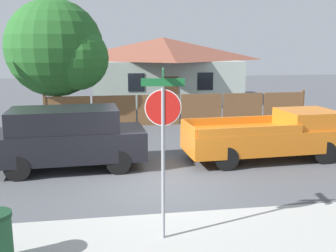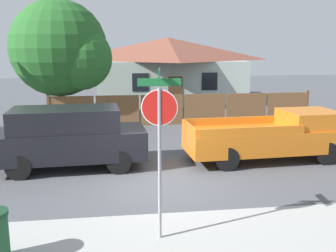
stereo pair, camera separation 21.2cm
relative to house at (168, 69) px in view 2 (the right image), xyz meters
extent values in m
plane|color=#4C4F54|center=(-2.51, -17.08, -2.30)|extent=(80.00, 80.00, 0.00)
cube|color=#A3A39E|center=(-2.51, -20.68, -2.30)|extent=(36.00, 3.20, 0.01)
cube|color=brown|center=(-5.79, -8.58, -1.55)|extent=(2.08, 0.06, 1.51)
cube|color=brown|center=(-3.62, -8.58, -1.55)|extent=(2.08, 0.06, 1.51)
cube|color=brown|center=(-1.46, -8.58, -1.55)|extent=(2.08, 0.06, 1.51)
cube|color=brown|center=(0.71, -8.58, -1.55)|extent=(2.08, 0.06, 1.51)
cube|color=brown|center=(2.88, -8.58, -1.55)|extent=(2.08, 0.06, 1.51)
cube|color=brown|center=(5.04, -8.58, -1.55)|extent=(2.08, 0.06, 1.51)
cube|color=brown|center=(-6.87, -8.58, -1.50)|extent=(0.12, 0.12, 1.61)
cube|color=brown|center=(6.13, -8.58, -1.50)|extent=(0.12, 0.12, 1.61)
cube|color=#B2C1B7|center=(0.00, 0.00, -0.85)|extent=(9.62, 7.11, 2.90)
pyramid|color=brown|center=(0.00, 0.00, 1.37)|extent=(10.39, 7.68, 1.55)
cube|color=black|center=(-2.17, -3.57, -0.62)|extent=(1.00, 0.04, 1.10)
cube|color=black|center=(2.17, -3.57, -0.62)|extent=(1.00, 0.04, 1.10)
cube|color=brown|center=(0.00, -3.57, -1.30)|extent=(0.90, 0.04, 2.00)
cylinder|color=brown|center=(-6.41, -7.43, -1.32)|extent=(0.40, 0.40, 1.97)
sphere|color=#235B23|center=(-6.41, -7.43, 1.44)|extent=(4.73, 4.73, 4.73)
sphere|color=#266326|center=(-5.34, -8.02, 0.97)|extent=(3.07, 3.07, 3.07)
cube|color=black|center=(-5.18, -15.22, -1.50)|extent=(4.79, 2.18, 0.89)
cube|color=black|center=(-5.29, -15.22, -0.70)|extent=(3.38, 1.95, 0.70)
cube|color=black|center=(-3.74, -15.14, -0.70)|extent=(0.15, 1.69, 0.59)
cylinder|color=black|center=(-3.77, -14.29, -1.93)|extent=(0.75, 0.22, 0.75)
cylinder|color=black|center=(-3.68, -15.98, -1.93)|extent=(0.75, 0.22, 0.75)
cylinder|color=black|center=(-6.68, -14.45, -1.93)|extent=(0.75, 0.22, 0.75)
cylinder|color=black|center=(-6.58, -16.14, -1.93)|extent=(0.75, 0.22, 0.75)
cube|color=orange|center=(1.34, -15.22, -1.57)|extent=(5.64, 2.19, 0.75)
cube|color=orange|center=(2.86, -15.13, -0.91)|extent=(1.87, 1.83, 0.57)
cube|color=orange|center=(0.36, -14.37, -1.06)|extent=(3.48, 0.27, 0.26)
cube|color=orange|center=(0.46, -16.16, -1.06)|extent=(3.48, 0.27, 0.26)
cube|color=orange|center=(-1.38, -15.37, -1.06)|extent=(0.18, 1.80, 0.26)
cylinder|color=black|center=(3.01, -14.29, -1.92)|extent=(0.76, 0.22, 0.76)
cylinder|color=black|center=(3.10, -15.95, -1.92)|extent=(0.76, 0.22, 0.76)
cylinder|color=black|center=(-0.42, -14.48, -1.92)|extent=(0.76, 0.22, 0.76)
cylinder|color=black|center=(-0.33, -16.14, -1.92)|extent=(0.76, 0.22, 0.76)
cylinder|color=gray|center=(-2.92, -20.24, -0.77)|extent=(0.07, 0.07, 3.07)
cylinder|color=red|center=(-2.92, -20.24, 0.38)|extent=(0.66, 0.11, 0.67)
cylinder|color=white|center=(-2.92, -20.24, 0.38)|extent=(0.70, 0.10, 0.71)
cube|color=#19602D|center=(-2.92, -20.24, 0.86)|extent=(0.83, 0.13, 0.15)
cube|color=#19602D|center=(-2.92, -20.24, 1.04)|extent=(0.12, 0.74, 0.15)
camera|label=1|loc=(-3.97, -27.56, 1.53)|focal=42.00mm
camera|label=2|loc=(-3.76, -27.59, 1.53)|focal=42.00mm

